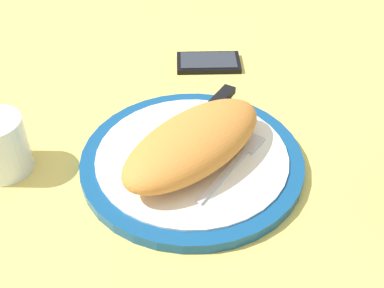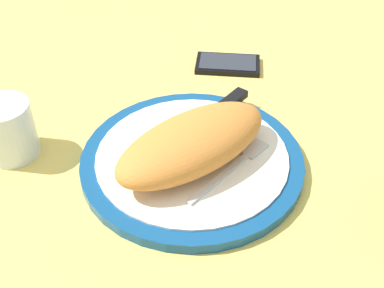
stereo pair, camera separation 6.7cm
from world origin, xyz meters
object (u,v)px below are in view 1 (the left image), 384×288
(calzone, at_px, (194,143))
(fork, at_px, (237,161))
(water_glass, at_px, (0,149))
(plate, at_px, (192,160))
(knife, at_px, (207,114))
(smartphone, at_px, (208,62))

(calzone, xyz_separation_m, fork, (0.03, -0.05, -0.03))
(fork, height_order, water_glass, water_glass)
(plate, distance_m, calzone, 0.04)
(knife, relative_size, smartphone, 1.71)
(fork, distance_m, knife, 0.11)
(knife, height_order, smartphone, knife)
(knife, bearing_deg, water_glass, 146.52)
(calzone, bearing_deg, plate, 51.57)
(knife, distance_m, water_glass, 0.30)
(fork, bearing_deg, calzone, 123.36)
(knife, bearing_deg, fork, -122.06)
(calzone, distance_m, fork, 0.07)
(calzone, xyz_separation_m, water_glass, (-0.16, 0.21, -0.01))
(calzone, relative_size, smartphone, 1.86)
(calzone, xyz_separation_m, knife, (0.09, 0.05, -0.03))
(smartphone, bearing_deg, fork, -136.11)
(plate, relative_size, smartphone, 2.36)
(knife, bearing_deg, smartphone, 35.40)
(smartphone, height_order, water_glass, water_glass)
(fork, xyz_separation_m, smartphone, (0.21, 0.20, -0.02))
(fork, height_order, knife, knife)
(smartphone, distance_m, water_glass, 0.41)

